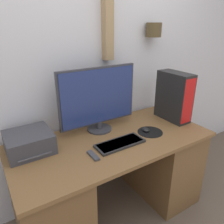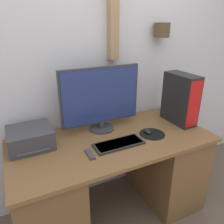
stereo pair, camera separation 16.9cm
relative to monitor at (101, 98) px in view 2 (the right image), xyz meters
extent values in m
cube|color=silver|center=(0.01, 0.23, 0.26)|extent=(6.40, 0.05, 2.70)
cube|color=#9E7F56|center=(0.20, 0.16, 0.70)|extent=(0.08, 0.08, 0.84)
cylinder|color=#4C3D23|center=(0.69, 0.13, 0.53)|extent=(0.15, 0.15, 0.13)
cube|color=brown|center=(0.01, -0.21, -0.31)|extent=(1.64, 0.78, 0.03)
cube|color=brown|center=(-0.57, -0.21, -0.71)|extent=(0.46, 0.71, 0.77)
cube|color=brown|center=(0.59, -0.21, -0.71)|extent=(0.46, 0.71, 0.77)
cylinder|color=#333338|center=(0.00, 0.00, -0.29)|extent=(0.22, 0.22, 0.02)
cylinder|color=#333338|center=(0.00, 0.00, -0.25)|extent=(0.05, 0.05, 0.07)
cube|color=#333338|center=(0.00, 0.01, 0.02)|extent=(0.71, 0.03, 0.49)
cube|color=navy|center=(0.00, -0.01, 0.02)|extent=(0.68, 0.01, 0.46)
cube|color=black|center=(0.01, -0.31, -0.29)|extent=(0.40, 0.16, 0.02)
cube|color=#424242|center=(0.01, -0.31, -0.28)|extent=(0.37, 0.14, 0.01)
cylinder|color=black|center=(0.35, -0.28, -0.29)|extent=(0.22, 0.22, 0.00)
ellipsoid|color=black|center=(0.33, -0.25, -0.28)|extent=(0.06, 0.08, 0.03)
cube|color=black|center=(0.73, -0.18, -0.06)|extent=(0.15, 0.35, 0.46)
cube|color=red|center=(0.73, -0.35, -0.06)|extent=(0.14, 0.01, 0.42)
cube|color=#38383D|center=(-0.61, -0.03, -0.22)|extent=(0.32, 0.31, 0.15)
cube|color=#515156|center=(-0.61, -0.12, -0.26)|extent=(0.23, 0.14, 0.01)
cube|color=#38383D|center=(-0.24, -0.35, -0.29)|extent=(0.04, 0.14, 0.02)
camera|label=1|loc=(-0.84, -1.54, 0.60)|focal=35.00mm
camera|label=2|loc=(-0.69, -1.62, 0.60)|focal=35.00mm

